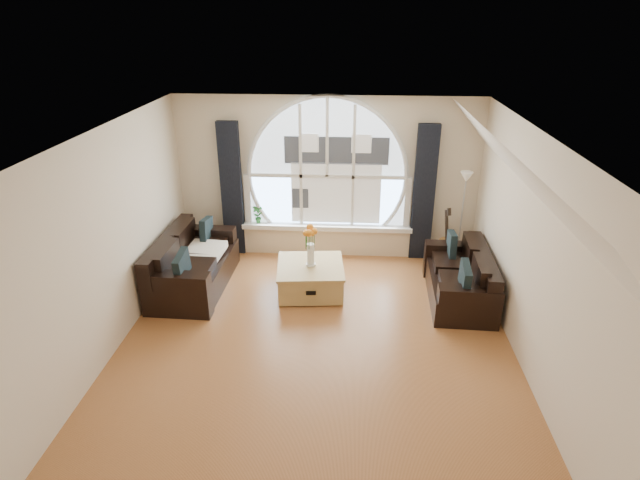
{
  "coord_description": "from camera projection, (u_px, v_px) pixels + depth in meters",
  "views": [
    {
      "loc": [
        0.41,
        -5.47,
        3.93
      ],
      "look_at": [
        0.0,
        0.9,
        1.05
      ],
      "focal_mm": 28.87,
      "sensor_mm": 36.0,
      "label": 1
    }
  ],
  "objects": [
    {
      "name": "vase_flowers",
      "position": [
        311.0,
        242.0,
        7.49
      ],
      "size": [
        0.24,
        0.24,
        0.7
      ],
      "primitive_type": "cube",
      "color": "white",
      "rests_on": "coffee_chest"
    },
    {
      "name": "guitar",
      "position": [
        445.0,
        236.0,
        8.4
      ],
      "size": [
        0.42,
        0.36,
        1.06
      ],
      "primitive_type": "cube",
      "rotation": [
        0.0,
        0.0,
        0.38
      ],
      "color": "brown",
      "rests_on": "ground"
    },
    {
      "name": "sofa_right",
      "position": [
        460.0,
        274.0,
        7.48
      ],
      "size": [
        0.9,
        1.69,
        0.74
      ],
      "primitive_type": "cube",
      "rotation": [
        0.0,
        0.0,
        -0.04
      ],
      "color": "black",
      "rests_on": "ground"
    },
    {
      "name": "wall_right",
      "position": [
        531.0,
        254.0,
        5.92
      ],
      "size": [
        0.01,
        5.5,
        2.7
      ],
      "primitive_type": "cube",
      "color": "beige",
      "rests_on": "ground"
    },
    {
      "name": "window_frame",
      "position": [
        327.0,
        163.0,
        8.4
      ],
      "size": [
        2.76,
        0.08,
        2.15
      ],
      "primitive_type": "cube",
      "color": "white",
      "rests_on": "wall_back"
    },
    {
      "name": "throw_blanket",
      "position": [
        205.0,
        251.0,
        7.97
      ],
      "size": [
        0.61,
        0.61,
        0.1
      ],
      "primitive_type": "cube",
      "rotation": [
        0.0,
        0.0,
        -0.11
      ],
      "color": "silver",
      "rests_on": "sofa_left"
    },
    {
      "name": "neighbor_house",
      "position": [
        336.0,
        170.0,
        8.45
      ],
      "size": [
        1.7,
        0.02,
        1.5
      ],
      "primitive_type": "cube",
      "color": "silver",
      "rests_on": "wall_back"
    },
    {
      "name": "potted_plant",
      "position": [
        258.0,
        214.0,
        8.8
      ],
      "size": [
        0.18,
        0.12,
        0.33
      ],
      "primitive_type": "imported",
      "rotation": [
        0.0,
        0.0,
        0.01
      ],
      "color": "#1E6023",
      "rests_on": "window_sill"
    },
    {
      "name": "wall_front",
      "position": [
        286.0,
        417.0,
        3.56
      ],
      "size": [
        5.0,
        0.01,
        2.7
      ],
      "primitive_type": "cube",
      "color": "beige",
      "rests_on": "ground"
    },
    {
      "name": "curtain_right",
      "position": [
        424.0,
        194.0,
        8.44
      ],
      "size": [
        0.35,
        0.12,
        2.3
      ],
      "primitive_type": "cube",
      "color": "black",
      "rests_on": "ground"
    },
    {
      "name": "wall_left",
      "position": [
        109.0,
        242.0,
        6.21
      ],
      "size": [
        0.01,
        5.5,
        2.7
      ],
      "primitive_type": "cube",
      "color": "beige",
      "rests_on": "ground"
    },
    {
      "name": "window_sill",
      "position": [
        327.0,
        227.0,
        8.82
      ],
      "size": [
        2.9,
        0.22,
        0.08
      ],
      "primitive_type": "cube",
      "color": "white",
      "rests_on": "wall_back"
    },
    {
      "name": "sofa_left",
      "position": [
        194.0,
        263.0,
        7.81
      ],
      "size": [
        0.99,
        1.9,
        0.83
      ],
      "primitive_type": "cube",
      "rotation": [
        0.0,
        0.0,
        -0.03
      ],
      "color": "black",
      "rests_on": "ground"
    },
    {
      "name": "attic_slope",
      "position": [
        519.0,
        170.0,
        5.52
      ],
      "size": [
        0.92,
        5.5,
        0.72
      ],
      "primitive_type": "cube",
      "color": "silver",
      "rests_on": "ground"
    },
    {
      "name": "ceiling",
      "position": [
        315.0,
        134.0,
        5.51
      ],
      "size": [
        5.0,
        5.5,
        0.01
      ],
      "primitive_type": "cube",
      "color": "silver",
      "rests_on": "ground"
    },
    {
      "name": "coffee_chest",
      "position": [
        310.0,
        277.0,
        7.74
      ],
      "size": [
        1.06,
        1.06,
        0.48
      ],
      "primitive_type": "cube",
      "rotation": [
        0.0,
        0.0,
        0.09
      ],
      "color": "#A3854E",
      "rests_on": "ground"
    },
    {
      "name": "wall_back",
      "position": [
        327.0,
        178.0,
        8.56
      ],
      "size": [
        5.0,
        0.01,
        2.7
      ],
      "primitive_type": "cube",
      "color": "beige",
      "rests_on": "ground"
    },
    {
      "name": "curtain_left",
      "position": [
        232.0,
        190.0,
        8.63
      ],
      "size": [
        0.35,
        0.12,
        2.3
      ],
      "primitive_type": "cube",
      "color": "black",
      "rests_on": "ground"
    },
    {
      "name": "ground",
      "position": [
        316.0,
        343.0,
        6.62
      ],
      "size": [
        5.0,
        5.5,
        0.01
      ],
      "primitive_type": "cube",
      "color": "brown",
      "rests_on": "ground"
    },
    {
      "name": "arched_window",
      "position": [
        327.0,
        163.0,
        8.42
      ],
      "size": [
        2.6,
        0.06,
        2.15
      ],
      "primitive_type": "cube",
      "color": "silver",
      "rests_on": "wall_back"
    },
    {
      "name": "floor_lamp",
      "position": [
        461.0,
        219.0,
        8.35
      ],
      "size": [
        0.24,
        0.24,
        1.6
      ],
      "primitive_type": "cube",
      "color": "#B2B2B2",
      "rests_on": "ground"
    }
  ]
}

